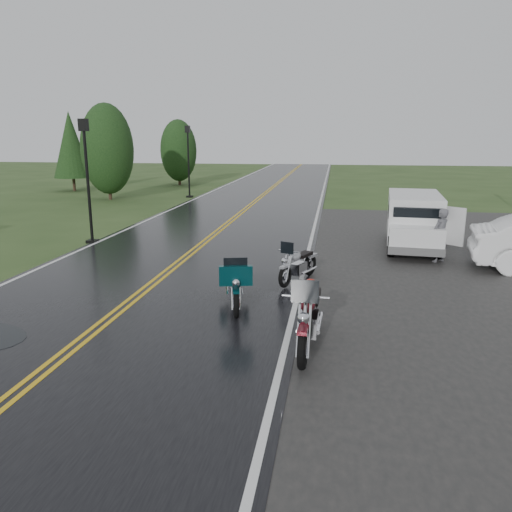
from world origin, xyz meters
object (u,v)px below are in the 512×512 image
Objects in this scene: motorcycle_red at (303,330)px; person_at_van at (440,236)px; motorcycle_silver at (285,268)px; van_white at (392,228)px; lamp_post_far_left at (189,162)px; motorcycle_teal at (236,291)px; lamp_post_near_left at (88,182)px.

person_at_van is (3.62, 7.95, 0.09)m from motorcycle_red.
motorcycle_silver is 5.02m from van_white.
lamp_post_far_left reaches higher than motorcycle_red.
motorcycle_red is at bearing -99.60° from van_white.
motorcycle_silver is 5.60m from person_at_van.
motorcycle_red is 1.27× the size of motorcycle_silver.
motorcycle_red reaches higher than motorcycle_teal.
lamp_post_far_left is (-7.90, 18.51, 1.65)m from motorcycle_silver.
person_at_van is 0.37× the size of lamp_post_far_left.
van_white is 1.46m from person_at_van.
van_white is 2.91× the size of person_at_van.
motorcycle_teal reaches higher than motorcycle_silver.
lamp_post_near_left reaches higher than motorcycle_teal.
lamp_post_near_left is at bearing -49.56° from person_at_van.
motorcycle_silver is 20.19m from lamp_post_far_left.
van_white is (2.99, 4.01, 0.37)m from motorcycle_silver.
lamp_post_far_left reaches higher than person_at_van.
motorcycle_silver is at bearing 101.49° from motorcycle_red.
motorcycle_red is at bearing -67.74° from motorcycle_teal.
motorcycle_red is 0.55× the size of lamp_post_far_left.
motorcycle_silver is 0.44× the size of lamp_post_near_left.
lamp_post_near_left is at bearing 171.65° from motorcycle_silver.
motorcycle_silver is at bearing 57.80° from motorcycle_teal.
person_at_van reaches higher than motorcycle_teal.
motorcycle_red is 0.52× the size of van_white.
motorcycle_teal is 7.77m from person_at_van.
motorcycle_red is 24.57m from lamp_post_far_left.
motorcycle_teal is 2.44m from motorcycle_silver.
lamp_post_far_left is (-0.42, 13.89, 0.02)m from lamp_post_near_left.
lamp_post_near_left is (-6.69, 6.93, 1.56)m from motorcycle_teal.
lamp_post_near_left is (-11.84, 1.12, 1.38)m from person_at_van.
lamp_post_far_left reaches higher than lamp_post_near_left.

